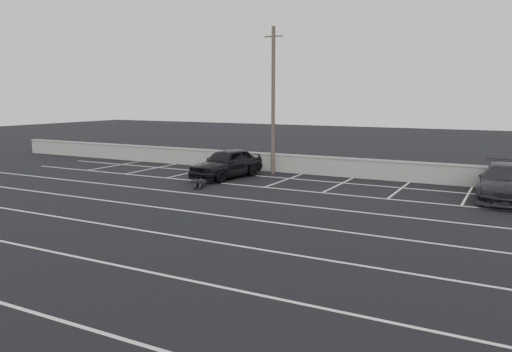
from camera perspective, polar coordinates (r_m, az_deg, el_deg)
The scene contains 7 objects.
ground at distance 15.90m, azimuth -7.48°, elevation -7.08°, with size 120.00×120.00×0.00m, color black.
seawall at distance 28.14m, azimuth 9.25°, elevation 1.09°, with size 50.00×0.45×1.06m.
stall_lines at distance 19.57m, azimuth -0.17°, elevation -3.91°, with size 36.00×20.05×0.01m.
car_left at distance 27.22m, azimuth -3.38°, elevation 1.47°, with size 1.89×4.71×1.60m, color black.
car_right at distance 23.91m, azimuth 26.64°, elevation -0.64°, with size 2.14×5.27×1.53m, color #232328.
utility_pole at distance 28.50m, azimuth 1.97°, elevation 8.62°, with size 1.10×0.22×8.24m.
person at distance 25.06m, azimuth -6.26°, elevation -0.52°, with size 1.90×2.64×0.49m, color black, non-canonical shape.
Camera 1 is at (8.93, -12.40, 4.41)m, focal length 35.00 mm.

